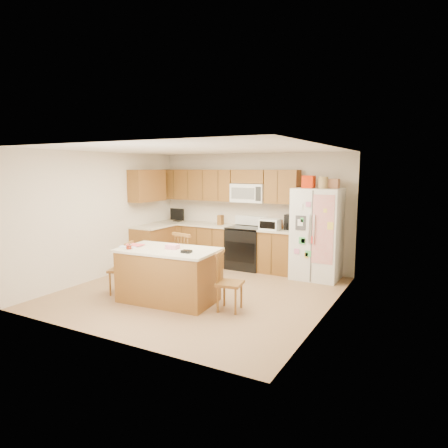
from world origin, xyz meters
The scene contains 9 objects.
ground centered at (0.00, 0.00, 0.00)m, with size 4.50×4.50×0.00m, color #95724A.
room_shell centered at (0.00, 0.00, 1.44)m, with size 4.60×4.60×2.52m.
cabinetry centered at (-0.98, 1.79, 0.91)m, with size 3.36×1.56×2.15m.
stove centered at (0.00, 1.94, 0.47)m, with size 0.76×0.65×1.13m.
refrigerator centered at (1.57, 1.87, 0.92)m, with size 0.90×0.79×2.04m.
island centered at (-0.19, -0.65, 0.45)m, with size 1.67×1.06×0.97m.
windsor_chair_left centered at (-1.14, -0.71, 0.43)m, with size 0.49×0.50×0.92m.
windsor_chair_back centered at (-0.26, 0.03, 0.50)m, with size 0.54×0.52×1.05m.
windsor_chair_right centered at (0.88, -0.56, 0.43)m, with size 0.44×0.46×0.92m.
Camera 1 is at (3.66, -5.83, 2.19)m, focal length 32.00 mm.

